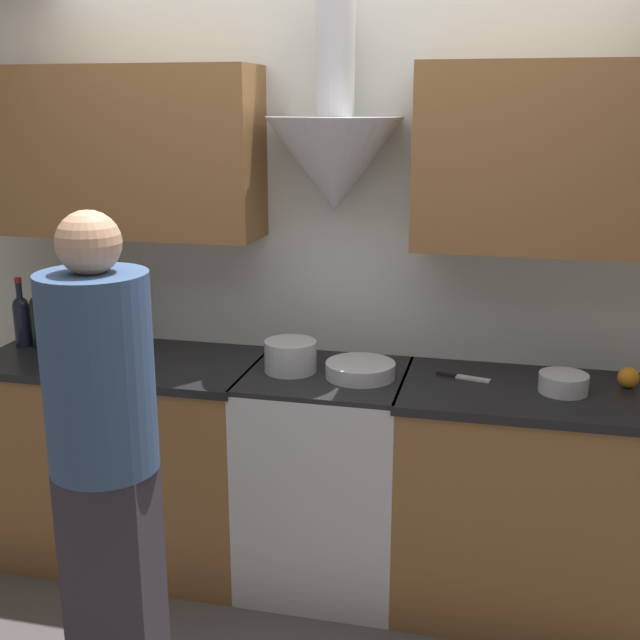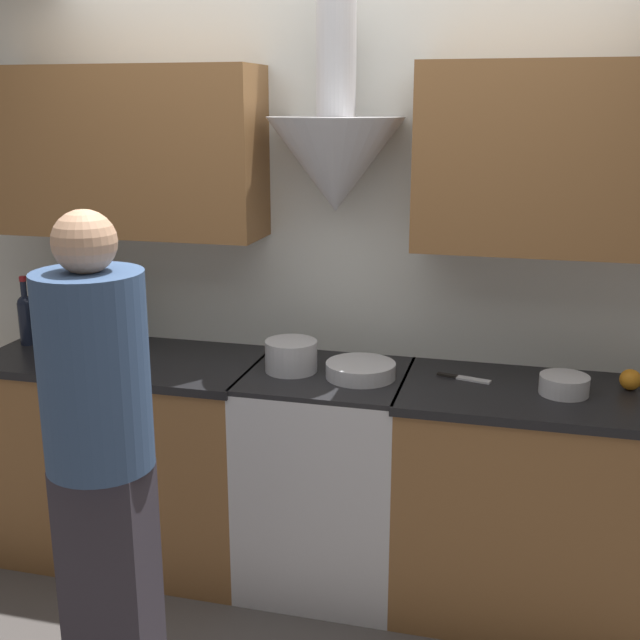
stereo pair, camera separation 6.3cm
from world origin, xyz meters
name	(u,v)px [view 1 (the left image)]	position (x,y,z in m)	size (l,w,h in m)	color
ground_plane	(306,625)	(0.00, 0.00, 0.00)	(12.00, 12.00, 0.00)	#4C4744
wall_back	(339,234)	(-0.01, 0.62, 1.47)	(8.40, 0.55, 2.60)	silver
counter_left	(128,457)	(-0.91, 0.35, 0.47)	(1.19, 0.62, 0.94)	brown
counter_right	(543,502)	(0.89, 0.35, 0.47)	(1.15, 0.62, 0.94)	brown
stove_range	(326,478)	(0.00, 0.35, 0.47)	(0.65, 0.60, 0.94)	silver
wine_bottle_0	(22,318)	(-1.41, 0.40, 1.07)	(0.07, 0.07, 0.31)	black
wine_bottle_1	(39,318)	(-1.32, 0.40, 1.07)	(0.08, 0.08, 0.32)	black
wine_bottle_2	(59,319)	(-1.22, 0.40, 1.08)	(0.08, 0.08, 0.34)	black
wine_bottle_3	(82,322)	(-1.11, 0.40, 1.07)	(0.08, 0.08, 0.34)	black
wine_bottle_4	(103,323)	(-1.01, 0.40, 1.07)	(0.08, 0.08, 0.32)	black
stock_pot	(290,356)	(-0.15, 0.34, 1.00)	(0.21, 0.21, 0.13)	silver
mixing_bowl	(360,370)	(0.15, 0.33, 0.97)	(0.28, 0.28, 0.06)	silver
orange_fruit	(628,377)	(1.17, 0.45, 0.98)	(0.08, 0.08, 0.08)	orange
saucepan	(563,383)	(0.93, 0.34, 0.98)	(0.19, 0.19, 0.07)	silver
chefs_knife	(463,377)	(0.55, 0.41, 0.94)	(0.22, 0.08, 0.01)	silver
person_foreground_left	(105,462)	(-0.46, -0.64, 0.95)	(0.33, 0.33, 1.71)	#38333D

